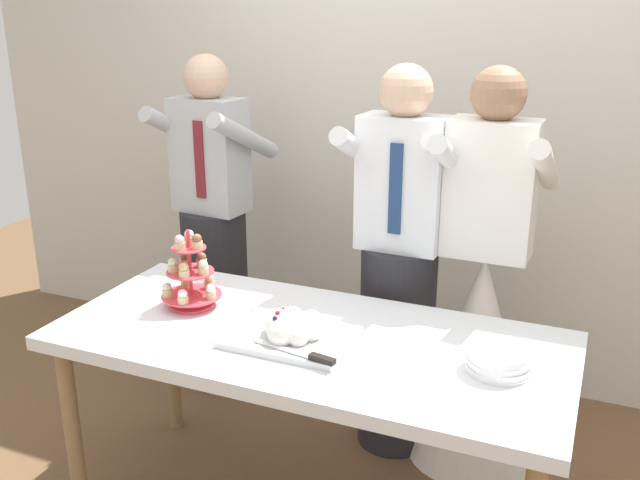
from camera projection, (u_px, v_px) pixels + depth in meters
The scene contains 8 objects.
rear_wall at pixel (421, 95), 3.43m from camera, with size 5.20×0.10×2.90m, color beige.
dessert_table at pixel (309, 354), 2.48m from camera, with size 1.80×0.80×0.78m.
cupcake_stand at pixel (191, 277), 2.65m from camera, with size 0.23×0.23×0.31m.
main_cake_tray at pixel (291, 330), 2.39m from camera, with size 0.43×0.32×0.12m.
plate_stack at pixel (499, 360), 2.20m from camera, with size 0.21×0.21×0.08m.
person_groom at pixel (399, 286), 2.95m from camera, with size 0.47×0.50×1.66m.
person_bride at pixel (480, 331), 2.92m from camera, with size 0.56×0.56×1.66m.
person_guest at pixel (214, 244), 3.47m from camera, with size 0.50×0.53×1.66m.
Camera 1 is at (0.90, -2.03, 1.87)m, focal length 39.44 mm.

